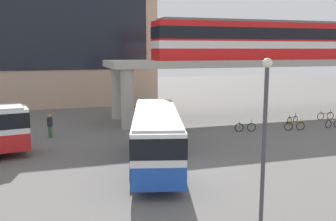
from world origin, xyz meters
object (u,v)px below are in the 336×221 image
bicycle_red (325,116)px  pedestrian_at_kerb (50,126)px  station_building (33,37)px  bicycle_silver (333,123)px  bicycle_blue (292,120)px  bicycle_orange (294,126)px  bus_main (156,132)px  train (274,40)px  bicycle_green (245,127)px

bicycle_red → pedestrian_at_kerb: (-25.50, 0.20, 0.50)m
station_building → bicycle_red: 34.96m
station_building → bicycle_silver: bearing=-43.9°
bicycle_blue → bicycle_orange: (-1.51, -2.40, 0.00)m
bus_main → pedestrian_at_kerb: size_ratio=6.24×
train → pedestrian_at_kerb: bearing=-170.2°
bus_main → bicycle_orange: size_ratio=6.40×
train → pedestrian_at_kerb: 23.29m
bicycle_red → bicycle_orange: bearing=-150.9°
bicycle_red → bicycle_silver: bearing=-121.4°
bicycle_blue → pedestrian_at_kerb: 21.15m
bicycle_silver → bicycle_blue: bearing=134.0°
train → bicycle_blue: bearing=-99.6°
station_building → bicycle_green: bearing=-53.8°
bus_main → pedestrian_at_kerb: bearing=122.4°
bicycle_blue → pedestrian_at_kerb: bearing=177.1°
bicycle_silver → pedestrian_at_kerb: size_ratio=0.98×
bicycle_green → pedestrian_at_kerb: 15.66m
station_building → bicycle_red: size_ratio=16.01×
bicycle_orange → bicycle_silver: bearing=-0.6°
train → bicycle_blue: 8.84m
train → bicycle_silver: size_ratio=14.06×
bicycle_blue → bicycle_red: bearing=11.3°
station_building → bicycle_red: (27.04, -20.73, -7.86)m
bus_main → bicycle_orange: 14.98m
bicycle_red → bicycle_green: bearing=-166.3°
bicycle_green → train: bearing=44.7°
bicycle_blue → station_building: bearing=136.4°
bicycle_red → bicycle_orange: size_ratio=1.01×
pedestrian_at_kerb → bicycle_orange: bearing=-10.1°
bicycle_green → bicycle_silver: bearing=-6.1°
bicycle_blue → bicycle_red: (4.38, 0.88, 0.00)m
bicycle_green → bicycle_red: bearing=13.7°
bicycle_silver → bicycle_orange: size_ratio=1.00×
bicycle_silver → bus_main: bearing=-161.8°
station_building → bicycle_orange: size_ratio=16.20×
bicycle_green → bus_main: bearing=-145.1°
train → bus_main: bearing=-140.8°
bicycle_silver → bicycle_orange: same height
bicycle_green → bicycle_silver: size_ratio=1.00×
bicycle_green → bicycle_orange: same height
bicycle_silver → pedestrian_at_kerb: 23.74m
bicycle_green → pedestrian_at_kerb: bearing=170.2°
station_building → bicycle_blue: size_ratio=17.25×
bus_main → bicycle_green: bearing=34.9°
train → bicycle_red: (3.56, -4.00, -7.32)m
bus_main → bicycle_red: bearing=24.9°
bicycle_red → bicycle_silver: size_ratio=1.01×
bicycle_red → bicycle_silver: 3.89m
station_building → bicycle_green: size_ratio=16.20×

